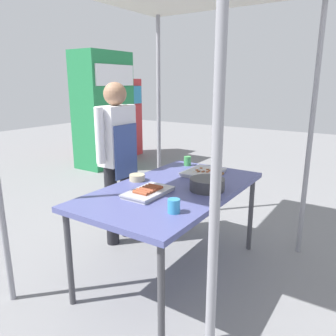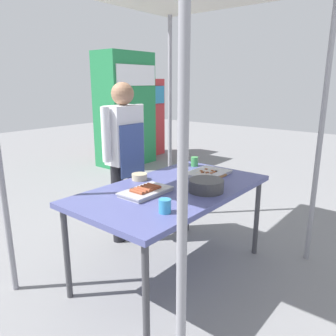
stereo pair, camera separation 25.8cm
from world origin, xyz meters
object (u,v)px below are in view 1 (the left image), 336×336
Objects in this scene: stall_table at (173,194)px; cooking_wok at (207,184)px; tray_meat_skewers at (203,172)px; drink_cup_near_edge at (174,206)px; tray_grilled_sausages at (148,192)px; condiment_bowl at (137,178)px; vendor_woman at (118,151)px; drink_cup_by_wok at (187,161)px; neighbor_stall_right at (104,110)px; neighbor_stall_left at (118,118)px.

stall_table is 0.29m from cooking_wok.
drink_cup_near_edge is (-0.91, -0.26, 0.03)m from tray_meat_skewers.
tray_grilled_sausages is at bearing 166.14° from stall_table.
condiment_bowl is 0.08× the size of vendor_woman.
drink_cup_by_wok is 3.34m from neighbor_stall_right.
stall_table is at bearing 32.80° from drink_cup_near_edge.
drink_cup_near_edge is 5.13m from neighbor_stall_left.
condiment_bowl is 1.45× the size of drink_cup_near_edge.
tray_meat_skewers is at bearing -122.24° from neighbor_stall_right.
vendor_woman is 0.75× the size of neighbor_stall_right.
condiment_bowl is at bearing 172.25° from drink_cup_by_wok.
vendor_woman is (-0.25, 0.79, 0.15)m from tray_meat_skewers.
neighbor_stall_right is at bearing 54.90° from cooking_wok.
neighbor_stall_left is (3.15, 3.38, 0.12)m from stall_table.
vendor_woman is 3.20m from neighbor_stall_right.
drink_cup_by_wok reaches higher than tray_grilled_sausages.
neighbor_stall_left is 0.81m from neighbor_stall_right.
tray_grilled_sausages reaches higher than stall_table.
neighbor_stall_right reaches higher than tray_meat_skewers.
cooking_wok is (0.09, -0.25, 0.10)m from stall_table.
tray_grilled_sausages is 2.95× the size of condiment_bowl.
condiment_bowl is (0.23, 0.29, 0.01)m from tray_grilled_sausages.
drink_cup_by_wok is at bearing -128.56° from neighbor_stall_left.
neighbor_stall_left reaches higher than tray_meat_skewers.
stall_table is 0.83m from vendor_woman.
neighbor_stall_right is at bearing -133.73° from vendor_woman.
vendor_woman is (0.22, 0.77, 0.22)m from stall_table.
tray_meat_skewers is (0.72, -0.08, -0.00)m from tray_grilled_sausages.
neighbor_stall_right is (2.44, 2.73, 0.27)m from condiment_bowl.
stall_table is 4.13× the size of tray_grilled_sausages.
neighbor_stall_right is at bearing 49.55° from drink_cup_near_edge.
drink_cup_by_wok is at bearing -121.99° from neighbor_stall_right.
neighbor_stall_left is 0.77× the size of neighbor_stall_right.
drink_cup_by_wok is at bearing 55.27° from tray_meat_skewers.
drink_cup_by_wok reaches higher than tray_meat_skewers.
condiment_bowl is 0.50m from vendor_woman.
neighbor_stall_left is at bearing 22.20° from neighbor_stall_right.
drink_cup_near_edge reaches higher than condiment_bowl.
cooking_wok is (0.33, -0.31, 0.03)m from tray_grilled_sausages.
drink_cup_near_edge is at bearing 58.02° from vendor_woman.
drink_cup_near_edge is 0.04× the size of neighbor_stall_right.
stall_table is 0.48m from tray_meat_skewers.
drink_cup_near_edge and drink_cup_by_wok have the same top height.
neighbor_stall_left reaches higher than condiment_bowl.
cooking_wok reaches higher than condiment_bowl.
drink_cup_by_wok is 0.69m from vendor_woman.
neighbor_stall_right is (2.43, 3.08, 0.35)m from stall_table.
tray_meat_skewers is 0.25× the size of vendor_woman.
vendor_woman is at bearing 74.03° from stall_table.
stall_table is 4.16× the size of tray_meat_skewers.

